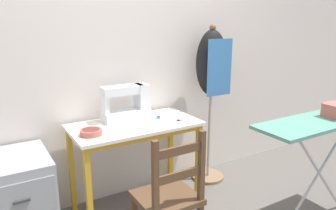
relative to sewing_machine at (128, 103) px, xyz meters
The scene contains 10 objects.
wall_back 0.42m from the sewing_machine, 93.11° to the left, with size 10.00×0.05×2.55m.
sewing_table 0.29m from the sewing_machine, 93.76° to the right, with size 1.03×0.54×0.76m.
sewing_machine is the anchor object (origin of this frame).
fabric_bowl 0.47m from the sewing_machine, 150.65° to the right, with size 0.16×0.16×0.04m.
scissors 0.47m from the sewing_machine, 37.91° to the right, with size 0.13×0.11×0.01m.
thread_spool_near_machine 0.28m from the sewing_machine, 30.33° to the right, with size 0.04×0.04×0.03m.
wooden_chair 0.90m from the sewing_machine, 94.33° to the right, with size 0.40×0.38×0.90m.
filing_cabinet 1.09m from the sewing_machine, behind, with size 0.45×0.56×0.67m.
dress_form 0.87m from the sewing_machine, ahead, with size 0.32×0.32×1.53m.
ironing_board 1.55m from the sewing_machine, 42.31° to the right, with size 1.22×0.35×0.87m.
Camera 1 is at (-1.06, -2.02, 1.59)m, focal length 35.00 mm.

